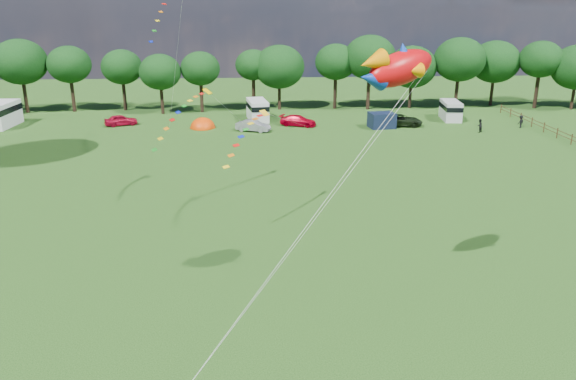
{
  "coord_description": "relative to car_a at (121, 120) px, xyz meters",
  "views": [
    {
      "loc": [
        -1.94,
        -23.61,
        14.74
      ],
      "look_at": [
        0.0,
        8.0,
        4.0
      ],
      "focal_mm": 35.0,
      "sensor_mm": 36.0,
      "label": 1
    }
  ],
  "objects": [
    {
      "name": "fish_kite",
      "position": [
        22.69,
        -44.8,
        11.22
      ],
      "size": [
        4.24,
        2.96,
        2.26
      ],
      "rotation": [
        0.0,
        -0.21,
        0.48
      ],
      "color": "red",
      "rests_on": "ground"
    },
    {
      "name": "tree_line",
      "position": [
        23.69,
        9.07,
        5.68
      ],
      "size": [
        102.98,
        10.98,
        10.27
      ],
      "color": "black",
      "rests_on": "ground"
    },
    {
      "name": "tent_orange",
      "position": [
        10.19,
        -1.9,
        -0.65
      ],
      "size": [
        3.1,
        3.4,
        2.43
      ],
      "color": "#E13D05",
      "rests_on": "ground"
    },
    {
      "name": "ground_plane",
      "position": [
        18.38,
        -45.92,
        -0.67
      ],
      "size": [
        180.0,
        180.0,
        0.0
      ],
      "primitive_type": "plane",
      "color": "black",
      "rests_on": "ground"
    },
    {
      "name": "campervan_a",
      "position": [
        -14.36,
        0.33,
        0.91
      ],
      "size": [
        2.86,
        6.14,
        2.95
      ],
      "rotation": [
        0.0,
        0.0,
        1.52
      ],
      "color": "silver",
      "rests_on": "ground"
    },
    {
      "name": "walker_b",
      "position": [
        48.75,
        -4.34,
        0.09
      ],
      "size": [
        1.08,
        0.92,
        1.53
      ],
      "primitive_type": "imported",
      "rotation": [
        0.0,
        0.0,
        3.71
      ],
      "color": "black",
      "rests_on": "ground"
    },
    {
      "name": "walker_a",
      "position": [
        42.82,
        -6.41,
        0.11
      ],
      "size": [
        0.89,
        0.85,
        1.57
      ],
      "primitive_type": "imported",
      "rotation": [
        0.0,
        0.0,
        3.82
      ],
      "color": "black",
      "rests_on": "ground"
    },
    {
      "name": "car_a",
      "position": [
        0.0,
        0.0,
        0.0
      ],
      "size": [
        4.34,
        2.94,
        1.35
      ],
      "primitive_type": "imported",
      "rotation": [
        0.0,
        0.0,
        1.94
      ],
      "color": "#AD0927",
      "rests_on": "ground"
    },
    {
      "name": "car_d",
      "position": [
        34.57,
        -2.38,
        0.04
      ],
      "size": [
        5.57,
        3.26,
        1.43
      ],
      "primitive_type": "imported",
      "rotation": [
        0.0,
        0.0,
        1.39
      ],
      "color": "black",
      "rests_on": "ground"
    },
    {
      "name": "campervan_c",
      "position": [
        16.92,
        2.35,
        0.72
      ],
      "size": [
        3.0,
        5.57,
        2.6
      ],
      "rotation": [
        0.0,
        0.0,
        1.72
      ],
      "color": "silver",
      "rests_on": "ground"
    },
    {
      "name": "streamer_kite_b",
      "position": [
        11.37,
        -27.59,
        6.32
      ],
      "size": [
        4.22,
        4.77,
        3.83
      ],
      "rotation": [
        0.0,
        0.0,
        1.21
      ],
      "color": "#FFCC00",
      "rests_on": "ground"
    },
    {
      "name": "car_c",
      "position": [
        21.88,
        -1.57,
        -0.02
      ],
      "size": [
        4.72,
        3.27,
        1.31
      ],
      "primitive_type": "imported",
      "rotation": [
        0.0,
        0.0,
        1.2
      ],
      "color": "#B6001B",
      "rests_on": "ground"
    },
    {
      "name": "tent_greyblue",
      "position": [
        32.8,
        -0.94,
        -0.65
      ],
      "size": [
        3.46,
        3.79,
        2.57
      ],
      "color": "#49576D",
      "rests_on": "ground"
    },
    {
      "name": "streamer_kite_c",
      "position": [
        16.13,
        -33.29,
        6.01
      ],
      "size": [
        3.12,
        4.94,
        2.79
      ],
      "rotation": [
        0.0,
        0.0,
        0.87
      ],
      "color": "yellow",
      "rests_on": "ground"
    },
    {
      "name": "fence",
      "position": [
        50.38,
        -11.42,
        0.03
      ],
      "size": [
        0.12,
        33.12,
        1.2
      ],
      "color": "#472D19",
      "rests_on": "ground"
    },
    {
      "name": "car_b",
      "position": [
        16.31,
        -4.27,
        -0.0
      ],
      "size": [
        4.06,
        2.67,
        1.34
      ],
      "primitive_type": "imported",
      "rotation": [
        0.0,
        0.0,
        1.21
      ],
      "color": "gray",
      "rests_on": "ground"
    },
    {
      "name": "awning_navy",
      "position": [
        31.92,
        -3.21,
        0.25
      ],
      "size": [
        3.25,
        2.78,
        1.84
      ],
      "primitive_type": "cube",
      "rotation": [
        0.0,
        0.0,
        0.14
      ],
      "color": "black",
      "rests_on": "ground"
    },
    {
      "name": "campervan_d",
      "position": [
        41.9,
        1.09,
        0.61
      ],
      "size": [
        2.66,
        5.1,
        2.4
      ],
      "rotation": [
        0.0,
        0.0,
        1.45
      ],
      "color": "#B3B4B5",
      "rests_on": "ground"
    }
  ]
}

